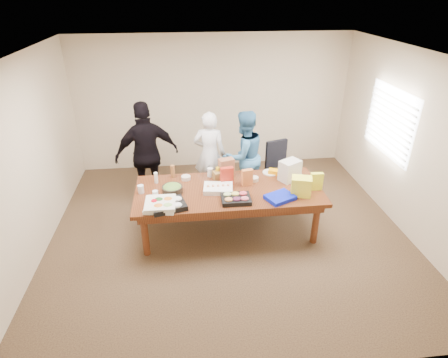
{
  "coord_description": "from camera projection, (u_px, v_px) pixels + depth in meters",
  "views": [
    {
      "loc": [
        -0.62,
        -4.8,
        3.48
      ],
      "look_at": [
        -0.06,
        0.1,
        0.88
      ],
      "focal_mm": 29.57,
      "sensor_mm": 36.0,
      "label": 1
    }
  ],
  "objects": [
    {
      "name": "conference_table",
      "position": [
        228.0,
        210.0,
        5.73
      ],
      "size": [
        2.8,
        1.2,
        0.75
      ],
      "primitive_type": "cube",
      "color": "#4C1C0F",
      "rests_on": "floor"
    },
    {
      "name": "window_blinds",
      "position": [
        387.0,
        122.0,
        6.0
      ],
      "size": [
        0.04,
        1.36,
        1.0
      ],
      "primitive_type": "cube",
      "color": "beige",
      "rests_on": "wall_right"
    },
    {
      "name": "red_cup",
      "position": [
        154.0,
        204.0,
        5.09
      ],
      "size": [
        0.09,
        0.09,
        0.11
      ],
      "primitive_type": "cylinder",
      "rotation": [
        0.0,
        0.0,
        -0.16
      ],
      "color": "#BE0011",
      "rests_on": "conference_table"
    },
    {
      "name": "dip_bowl_a",
      "position": [
        254.0,
        179.0,
        5.79
      ],
      "size": [
        0.15,
        0.15,
        0.06
      ],
      "primitive_type": "cylinder",
      "rotation": [
        0.0,
        0.0,
        -0.0
      ],
      "color": "beige",
      "rests_on": "conference_table"
    },
    {
      "name": "person_left",
      "position": [
        147.0,
        154.0,
        6.27
      ],
      "size": [
        1.16,
        0.73,
        1.84
      ],
      "primitive_type": "imported",
      "rotation": [
        0.0,
        0.0,
        3.42
      ],
      "color": "black",
      "rests_on": "floor"
    },
    {
      "name": "person_right",
      "position": [
        244.0,
        156.0,
        6.47
      ],
      "size": [
        0.98,
        0.9,
        1.63
      ],
      "primitive_type": "imported",
      "rotation": [
        0.0,
        0.0,
        3.58
      ],
      "color": "teal",
      "rests_on": "floor"
    },
    {
      "name": "dressing_bottle",
      "position": [
        173.0,
        171.0,
        5.85
      ],
      "size": [
        0.08,
        0.08,
        0.21
      ],
      "primitive_type": "cylinder",
      "rotation": [
        0.0,
        0.0,
        0.2
      ],
      "color": "brown",
      "rests_on": "conference_table"
    },
    {
      "name": "plate_a",
      "position": [
        297.0,
        178.0,
        5.87
      ],
      "size": [
        0.34,
        0.34,
        0.02
      ],
      "primitive_type": "cylinder",
      "rotation": [
        0.0,
        0.0,
        0.25
      ],
      "color": "white",
      "rests_on": "conference_table"
    },
    {
      "name": "mayo_jar",
      "position": [
        210.0,
        172.0,
        5.9
      ],
      "size": [
        0.1,
        0.1,
        0.14
      ],
      "primitive_type": "cylinder",
      "rotation": [
        0.0,
        0.0,
        0.06
      ],
      "color": "white",
      "rests_on": "conference_table"
    },
    {
      "name": "chip_bag_red",
      "position": [
        227.0,
        176.0,
        5.62
      ],
      "size": [
        0.21,
        0.11,
        0.28
      ],
      "primitive_type": "cube",
      "rotation": [
        0.0,
        0.0,
        0.14
      ],
      "color": "#AD2616",
      "rests_on": "conference_table"
    },
    {
      "name": "pizza_box_lower",
      "position": [
        161.0,
        206.0,
        5.1
      ],
      "size": [
        0.47,
        0.47,
        0.05
      ],
      "primitive_type": "cube",
      "rotation": [
        0.0,
        0.0,
        -0.15
      ],
      "color": "white",
      "rests_on": "conference_table"
    },
    {
      "name": "grocery_bag_yellow",
      "position": [
        301.0,
        186.0,
        5.34
      ],
      "size": [
        0.33,
        0.27,
        0.29
      ],
      "primitive_type": "cube",
      "rotation": [
        0.0,
        0.0,
        -0.29
      ],
      "color": "#FFFD38",
      "rests_on": "conference_table"
    },
    {
      "name": "salad_bowl",
      "position": [
        172.0,
        189.0,
        5.45
      ],
      "size": [
        0.39,
        0.39,
        0.1
      ],
      "primitive_type": "cylinder",
      "rotation": [
        0.0,
        0.0,
        0.33
      ],
      "color": "#29241C",
      "rests_on": "conference_table"
    },
    {
      "name": "kraft_bag",
      "position": [
        226.0,
        168.0,
        5.85
      ],
      "size": [
        0.26,
        0.2,
        0.31
      ],
      "primitive_type": "cube",
      "rotation": [
        0.0,
        0.0,
        0.29
      ],
      "color": "#925638",
      "rests_on": "conference_table"
    },
    {
      "name": "mustard_bottle",
      "position": [
        218.0,
        173.0,
        5.84
      ],
      "size": [
        0.08,
        0.08,
        0.18
      ],
      "primitive_type": "cylinder",
      "rotation": [
        0.0,
        0.0,
        -0.21
      ],
      "color": "yellow",
      "rests_on": "conference_table"
    },
    {
      "name": "ranch_bottle",
      "position": [
        156.0,
        178.0,
        5.7
      ],
      "size": [
        0.07,
        0.07,
        0.17
      ],
      "primitive_type": "cylinder",
      "rotation": [
        0.0,
        0.0,
        -0.31
      ],
      "color": "white",
      "rests_on": "conference_table"
    },
    {
      "name": "wall_back",
      "position": [
        213.0,
        103.0,
        7.47
      ],
      "size": [
        5.5,
        0.04,
        2.7
      ],
      "primitive_type": "cube",
      "color": "beige",
      "rests_on": "floor"
    },
    {
      "name": "clear_cup_b",
      "position": [
        141.0,
        189.0,
        5.43
      ],
      "size": [
        0.1,
        0.1,
        0.12
      ],
      "primitive_type": "cylinder",
      "rotation": [
        0.0,
        0.0,
        -0.13
      ],
      "color": "white",
      "rests_on": "conference_table"
    },
    {
      "name": "sheet_cake",
      "position": [
        218.0,
        188.0,
        5.5
      ],
      "size": [
        0.47,
        0.37,
        0.07
      ],
      "primitive_type": "cube",
      "rotation": [
        0.0,
        0.0,
        -0.14
      ],
      "color": "white",
      "rests_on": "conference_table"
    },
    {
      "name": "window_panel",
      "position": [
        390.0,
        122.0,
        6.01
      ],
      "size": [
        0.03,
        1.4,
        1.1
      ],
      "primitive_type": "cube",
      "color": "white",
      "rests_on": "wall_right"
    },
    {
      "name": "veggie_tray",
      "position": [
        168.0,
        205.0,
        5.08
      ],
      "size": [
        0.54,
        0.47,
        0.07
      ],
      "primitive_type": "cube",
      "rotation": [
        0.0,
        0.0,
        0.26
      ],
      "color": "black",
      "rests_on": "conference_table"
    },
    {
      "name": "bread_loaf",
      "position": [
        223.0,
        174.0,
        5.84
      ],
      "size": [
        0.35,
        0.22,
        0.13
      ],
      "primitive_type": "cube",
      "rotation": [
        0.0,
        0.0,
        0.27
      ],
      "color": "brown",
      "rests_on": "conference_table"
    },
    {
      "name": "plate_b",
      "position": [
        270.0,
        172.0,
        6.03
      ],
      "size": [
        0.31,
        0.31,
        0.02
      ],
      "primitive_type": "cylinder",
      "rotation": [
        0.0,
        0.0,
        -0.26
      ],
      "color": "silver",
      "rests_on": "conference_table"
    },
    {
      "name": "chip_bag_yellow",
      "position": [
        316.0,
        181.0,
        5.49
      ],
      "size": [
        0.18,
        0.08,
        0.27
      ],
      "primitive_type": "cube",
      "rotation": [
        0.0,
        0.0,
        -0.02
      ],
      "color": "#F7FE32",
      "rests_on": "conference_table"
    },
    {
      "name": "dip_bowl_b",
      "position": [
        186.0,
        178.0,
        5.82
      ],
      "size": [
        0.15,
        0.15,
        0.06
      ],
      "primitive_type": "cylinder",
      "rotation": [
        0.0,
        0.0,
        0.03
      ],
      "color": "beige",
      "rests_on": "conference_table"
    },
    {
      "name": "person_center",
      "position": [
        210.0,
        154.0,
        6.6
      ],
      "size": [
        0.64,
        0.49,
        1.58
      ],
      "primitive_type": "imported",
      "rotation": [
        0.0,
        0.0,
        2.94
      ],
      "color": "white",
      "rests_on": "floor"
    },
    {
      "name": "fruit_tray",
      "position": [
        236.0,
        199.0,
        5.24
      ],
      "size": [
        0.42,
        0.33,
        0.06
      ],
      "primitive_type": "cube",
      "rotation": [
        0.0,
        0.0,
        -0.02
      ],
      "color": "black",
      "rests_on": "conference_table"
    },
    {
      "name": "chip_bag_blue",
      "position": [
        280.0,
        197.0,
        5.29
      ],
      "size": [
        0.48,
        0.43,
        0.06
      ],
      "primitive_type": "cube",
      "rotation": [
        0.0,
        0.0,
        0.44
      ],
      "color": "#0A1AC3",
      "rests_on": "conference_table"
    },
    {
      "name": "clear_cup_a",
      "position": [
        155.0,
        194.0,
        5.31
      ],
      "size": [
        0.08,
        0.08,
        0.11
      ],
      "primitive_type": "cylinder",
      "rotation": [
        0.0,
        0.0,
        0.05
      ],
      "color": "white",
      "rests_on": "conference_table"
    },
    {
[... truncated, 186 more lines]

